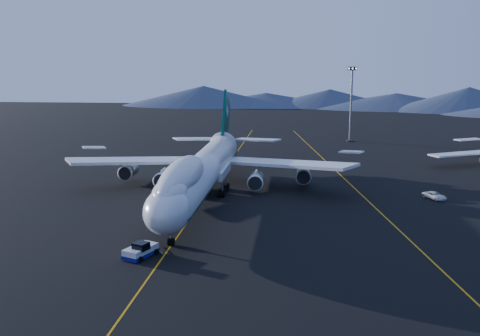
# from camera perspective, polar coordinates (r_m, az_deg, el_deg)

# --- Properties ---
(ground) EXTENTS (500.00, 500.00, 0.00)m
(ground) POSITION_cam_1_polar(r_m,az_deg,el_deg) (102.36, -3.90, -3.36)
(ground) COLOR black
(ground) RESTS_ON ground
(taxiway_line_main) EXTENTS (0.25, 220.00, 0.01)m
(taxiway_line_main) POSITION_cam_1_polar(r_m,az_deg,el_deg) (102.36, -3.90, -3.36)
(taxiway_line_main) COLOR #CF910C
(taxiway_line_main) RESTS_ON ground
(taxiway_line_side) EXTENTS (28.08, 198.09, 0.01)m
(taxiway_line_side) POSITION_cam_1_polar(r_m,az_deg,el_deg) (111.25, 12.44, -2.42)
(taxiway_line_side) COLOR #CF910C
(taxiway_line_side) RESTS_ON ground
(boeing_747) EXTENTS (59.62, 72.43, 19.37)m
(boeing_747) POSITION_cam_1_polar(r_m,az_deg,el_deg) (101.11, -3.94, -0.16)
(boeing_747) COLOR silver
(boeing_747) RESTS_ON ground
(pushback_tug) EXTENTS (4.28, 5.66, 2.21)m
(pushback_tug) POSITION_cam_1_polar(r_m,az_deg,el_deg) (73.60, -10.55, -8.77)
(pushback_tug) COLOR silver
(pushback_tug) RESTS_ON ground
(service_van) EXTENTS (4.46, 5.34, 1.36)m
(service_van) POSITION_cam_1_polar(r_m,az_deg,el_deg) (108.78, 20.05, -2.79)
(service_van) COLOR silver
(service_van) RESTS_ON ground
(floodlight_mast) EXTENTS (3.03, 2.27, 24.54)m
(floodlight_mast) POSITION_cam_1_polar(r_m,az_deg,el_deg) (181.18, 11.76, 6.70)
(floodlight_mast) COLOR black
(floodlight_mast) RESTS_ON ground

